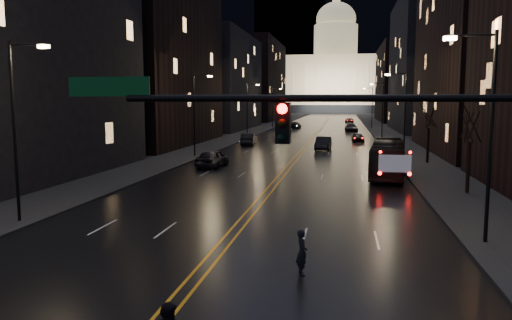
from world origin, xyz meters
The scene contains 32 objects.
road centered at (0.00, 130.00, 0.01)m, with size 20.00×320.00×0.02m, color black.
sidewalk_left centered at (-14.00, 130.00, 0.08)m, with size 8.00×320.00×0.16m, color black.
sidewalk_right centered at (14.00, 130.00, 0.08)m, with size 8.00×320.00×0.16m, color black.
center_line centered at (0.00, 130.00, 0.03)m, with size 0.62×320.00×0.01m, color orange.
building_left_mid centered at (-21.00, 54.00, 14.00)m, with size 12.00×30.00×28.00m, color black.
building_left_far centered at (-21.00, 92.00, 10.00)m, with size 12.00×34.00×20.00m, color black.
building_left_dist centered at (-21.00, 140.00, 12.00)m, with size 12.00×40.00×24.00m, color black.
building_right_mid centered at (21.00, 92.00, 13.00)m, with size 12.00×34.00×26.00m, color black.
building_right_dist centered at (21.00, 140.00, 11.00)m, with size 12.00×40.00×22.00m, color black.
mountain_ridge centered at (40.00, 380.00, 65.00)m, with size 520.00×60.00×130.00m, color black.
capitol centered at (0.00, 250.00, 17.15)m, with size 90.00×50.00×58.50m.
traffic_signal centered at (5.91, 0.00, 5.10)m, with size 17.29×0.45×7.00m.
streetlamp_right_near centered at (10.81, 10.00, 5.08)m, with size 2.13×0.25×9.00m.
streetlamp_left_near centered at (-10.81, 10.00, 5.08)m, with size 2.13×0.25×9.00m.
streetlamp_right_mid centered at (10.81, 40.00, 5.08)m, with size 2.13×0.25×9.00m.
streetlamp_left_mid centered at (-10.81, 40.00, 5.08)m, with size 2.13×0.25×9.00m.
streetlamp_right_far centered at (10.81, 70.00, 5.08)m, with size 2.13×0.25×9.00m.
streetlamp_left_far centered at (-10.81, 70.00, 5.08)m, with size 2.13×0.25×9.00m.
streetlamp_right_dist centered at (10.81, 100.00, 5.08)m, with size 2.13×0.25×9.00m.
streetlamp_left_dist centered at (-10.81, 100.00, 5.08)m, with size 2.13×0.25×9.00m.
tree_right_mid centered at (13.00, 22.00, 4.53)m, with size 2.40×2.40×6.65m.
tree_right_far centered at (13.00, 38.00, 4.53)m, with size 2.40×2.40×6.65m.
bus centered at (8.50, 29.31, 1.48)m, with size 2.48×10.60×2.95m, color black.
oncoming_car_a centered at (-6.92, 32.26, 0.83)m, with size 1.97×4.89×1.67m, color black.
oncoming_car_b centered at (-8.06, 55.57, 0.82)m, with size 1.74×4.98×1.64m, color black.
oncoming_car_c centered at (-5.62, 79.15, 0.66)m, with size 2.18×4.74×1.32m, color black.
oncoming_car_d centered at (-5.69, 97.72, 0.75)m, with size 2.10×5.16×1.50m, color black.
receding_car_a centered at (2.50, 50.12, 0.83)m, with size 1.76×5.05×1.66m, color black.
receding_car_b centered at (7.08, 63.01, 0.70)m, with size 1.65×4.10×1.40m, color black.
receding_car_c centered at (6.41, 87.00, 0.80)m, with size 2.25×5.53×1.61m, color black.
receding_car_d centered at (6.46, 127.70, 0.69)m, with size 2.28×4.94×1.37m, color black.
pedestrian_a centered at (3.60, 5.00, 0.82)m, with size 0.60×0.39×1.65m, color black.
Camera 1 is at (4.96, -12.06, 6.15)m, focal length 35.00 mm.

